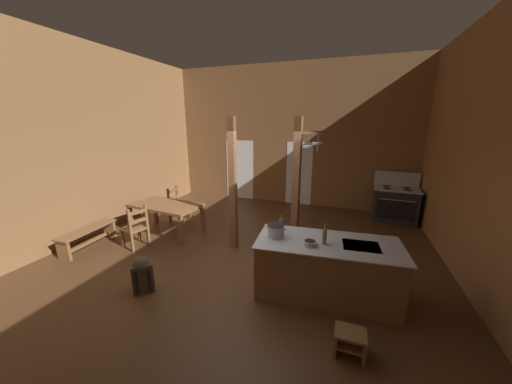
{
  "coord_description": "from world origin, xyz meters",
  "views": [
    {
      "loc": [
        1.86,
        -4.04,
        2.68
      ],
      "look_at": [
        0.03,
        1.12,
        1.19
      ],
      "focal_mm": 18.25,
      "sensor_mm": 36.0,
      "label": 1
    }
  ],
  "objects_px": {
    "dining_table": "(166,208)",
    "stockpot_on_counter": "(276,230)",
    "bottle_short_on_counter": "(324,236)",
    "step_stool": "(350,340)",
    "bench_along_left_wall": "(88,234)",
    "ladderback_chair_by_post": "(178,205)",
    "stove_range": "(395,204)",
    "backpack": "(143,273)",
    "ladderback_chair_near_window": "(136,228)",
    "kitchen_island": "(326,269)",
    "bottle_tall_on_counter": "(281,224)",
    "mixing_bowl_on_counter": "(310,243)"
  },
  "relations": [
    {
      "from": "kitchen_island",
      "to": "stove_range",
      "type": "xyz_separation_m",
      "value": [
        1.5,
        3.96,
        0.03
      ]
    },
    {
      "from": "stove_range",
      "to": "bottle_tall_on_counter",
      "type": "height_order",
      "value": "stove_range"
    },
    {
      "from": "stove_range",
      "to": "ladderback_chair_by_post",
      "type": "xyz_separation_m",
      "value": [
        -5.66,
        -2.0,
        -0.03
      ]
    },
    {
      "from": "dining_table",
      "to": "stockpot_on_counter",
      "type": "relative_size",
      "value": 5.19
    },
    {
      "from": "bottle_short_on_counter",
      "to": "step_stool",
      "type": "bearing_deg",
      "value": -65.5
    },
    {
      "from": "stove_range",
      "to": "kitchen_island",
      "type": "bearing_deg",
      "value": -110.76
    },
    {
      "from": "dining_table",
      "to": "bench_along_left_wall",
      "type": "distance_m",
      "value": 1.7
    },
    {
      "from": "step_stool",
      "to": "bench_along_left_wall",
      "type": "bearing_deg",
      "value": 169.89
    },
    {
      "from": "stove_range",
      "to": "stockpot_on_counter",
      "type": "bearing_deg",
      "value": -119.77
    },
    {
      "from": "dining_table",
      "to": "bench_along_left_wall",
      "type": "height_order",
      "value": "dining_table"
    },
    {
      "from": "step_stool",
      "to": "ladderback_chair_near_window",
      "type": "xyz_separation_m",
      "value": [
        -4.42,
        1.33,
        0.27
      ]
    },
    {
      "from": "stove_range",
      "to": "bench_along_left_wall",
      "type": "distance_m",
      "value": 7.68
    },
    {
      "from": "kitchen_island",
      "to": "stockpot_on_counter",
      "type": "xyz_separation_m",
      "value": [
        -0.81,
        -0.08,
        0.56
      ]
    },
    {
      "from": "stove_range",
      "to": "bench_along_left_wall",
      "type": "height_order",
      "value": "stove_range"
    },
    {
      "from": "stockpot_on_counter",
      "to": "mixing_bowl_on_counter",
      "type": "height_order",
      "value": "stockpot_on_counter"
    },
    {
      "from": "backpack",
      "to": "step_stool",
      "type": "bearing_deg",
      "value": -2.73
    },
    {
      "from": "stockpot_on_counter",
      "to": "kitchen_island",
      "type": "bearing_deg",
      "value": 5.35
    },
    {
      "from": "kitchen_island",
      "to": "stove_range",
      "type": "bearing_deg",
      "value": 69.24
    },
    {
      "from": "ladderback_chair_near_window",
      "to": "stockpot_on_counter",
      "type": "distance_m",
      "value": 3.3
    },
    {
      "from": "backpack",
      "to": "bottle_short_on_counter",
      "type": "bearing_deg",
      "value": 16.41
    },
    {
      "from": "kitchen_island",
      "to": "backpack",
      "type": "bearing_deg",
      "value": -162.43
    },
    {
      "from": "step_stool",
      "to": "ladderback_chair_by_post",
      "type": "bearing_deg",
      "value": 146.61
    },
    {
      "from": "dining_table",
      "to": "stockpot_on_counter",
      "type": "height_order",
      "value": "stockpot_on_counter"
    },
    {
      "from": "stove_range",
      "to": "step_stool",
      "type": "relative_size",
      "value": 3.66
    },
    {
      "from": "kitchen_island",
      "to": "backpack",
      "type": "height_order",
      "value": "kitchen_island"
    },
    {
      "from": "kitchen_island",
      "to": "bottle_short_on_counter",
      "type": "distance_m",
      "value": 0.59
    },
    {
      "from": "step_stool",
      "to": "kitchen_island",
      "type": "bearing_deg",
      "value": 110.19
    },
    {
      "from": "bench_along_left_wall",
      "to": "ladderback_chair_by_post",
      "type": "bearing_deg",
      "value": 66.79
    },
    {
      "from": "bench_along_left_wall",
      "to": "kitchen_island",
      "type": "bearing_deg",
      "value": 0.83
    },
    {
      "from": "step_stool",
      "to": "backpack",
      "type": "relative_size",
      "value": 0.6
    },
    {
      "from": "backpack",
      "to": "bottle_tall_on_counter",
      "type": "bearing_deg",
      "value": 29.13
    },
    {
      "from": "bottle_tall_on_counter",
      "to": "step_stool",
      "type": "bearing_deg",
      "value": -47.28
    },
    {
      "from": "bottle_tall_on_counter",
      "to": "bottle_short_on_counter",
      "type": "height_order",
      "value": "bottle_short_on_counter"
    },
    {
      "from": "ladderback_chair_by_post",
      "to": "stove_range",
      "type": "bearing_deg",
      "value": 19.5
    },
    {
      "from": "bottle_short_on_counter",
      "to": "backpack",
      "type": "bearing_deg",
      "value": -163.59
    },
    {
      "from": "kitchen_island",
      "to": "bench_along_left_wall",
      "type": "height_order",
      "value": "kitchen_island"
    },
    {
      "from": "bench_along_left_wall",
      "to": "dining_table",
      "type": "bearing_deg",
      "value": 48.01
    },
    {
      "from": "stockpot_on_counter",
      "to": "bottle_tall_on_counter",
      "type": "bearing_deg",
      "value": 87.12
    },
    {
      "from": "stockpot_on_counter",
      "to": "bottle_short_on_counter",
      "type": "xyz_separation_m",
      "value": [
        0.75,
        -0.0,
        0.02
      ]
    },
    {
      "from": "kitchen_island",
      "to": "bottle_tall_on_counter",
      "type": "distance_m",
      "value": 1.0
    },
    {
      "from": "bench_along_left_wall",
      "to": "backpack",
      "type": "distance_m",
      "value": 2.37
    },
    {
      "from": "bottle_tall_on_counter",
      "to": "ladderback_chair_by_post",
      "type": "bearing_deg",
      "value": 152.92
    },
    {
      "from": "ladderback_chair_near_window",
      "to": "backpack",
      "type": "bearing_deg",
      "value": -43.56
    },
    {
      "from": "kitchen_island",
      "to": "backpack",
      "type": "relative_size",
      "value": 3.75
    },
    {
      "from": "ladderback_chair_by_post",
      "to": "backpack",
      "type": "relative_size",
      "value": 1.59
    },
    {
      "from": "kitchen_island",
      "to": "dining_table",
      "type": "height_order",
      "value": "kitchen_island"
    },
    {
      "from": "stove_range",
      "to": "mixing_bowl_on_counter",
      "type": "height_order",
      "value": "stove_range"
    },
    {
      "from": "backpack",
      "to": "stockpot_on_counter",
      "type": "xyz_separation_m",
      "value": [
        1.99,
        0.81,
        0.7
      ]
    },
    {
      "from": "dining_table",
      "to": "ladderback_chair_near_window",
      "type": "xyz_separation_m",
      "value": [
        -0.12,
        -0.88,
        -0.2
      ]
    },
    {
      "from": "mixing_bowl_on_counter",
      "to": "backpack",
      "type": "bearing_deg",
      "value": -164.9
    }
  ]
}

